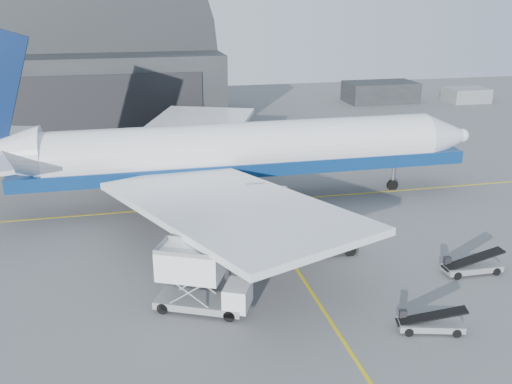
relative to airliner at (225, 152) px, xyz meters
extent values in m
plane|color=#565659|center=(2.79, -20.57, -5.44)|extent=(200.00, 200.00, 0.00)
cube|color=gold|center=(2.79, -0.57, -5.43)|extent=(80.00, 0.25, 0.02)
cube|color=gold|center=(2.79, -22.57, -5.43)|extent=(0.25, 40.00, 0.02)
cube|color=black|center=(-19.21, 44.43, 0.56)|extent=(50.00, 28.00, 12.00)
cube|color=black|center=(-19.21, 30.33, -0.44)|extent=(42.00, 0.40, 9.50)
cube|color=black|center=(40.79, 51.43, -5.44)|extent=(14.00, 8.00, 4.00)
cube|color=gray|center=(57.79, 47.43, -5.44)|extent=(8.00, 6.00, 2.80)
cylinder|color=white|center=(2.27, 0.00, 0.32)|extent=(39.89, 5.32, 5.32)
cone|color=white|center=(24.65, 0.00, 0.32)|extent=(4.88, 5.32, 5.32)
sphere|color=white|center=(26.87, 0.00, 0.32)|extent=(1.55, 1.55, 1.55)
cube|color=black|center=(23.32, 0.00, 0.98)|extent=(2.88, 2.44, 0.78)
cube|color=navy|center=(2.27, 0.00, -1.40)|extent=(46.54, 5.37, 1.33)
cube|color=white|center=(-2.16, -13.30, -0.79)|extent=(20.43, 27.17, 1.62)
cube|color=white|center=(-2.16, 13.30, -0.79)|extent=(20.43, 27.17, 1.62)
cube|color=white|center=(-22.11, 4.99, 1.65)|extent=(6.78, 9.27, 0.39)
cylinder|color=gray|center=(1.16, -8.86, -2.56)|extent=(5.76, 2.99, 2.99)
cylinder|color=gray|center=(1.16, 8.86, -2.56)|extent=(5.76, 2.99, 2.99)
cylinder|color=#A5A5AA|center=(18.89, 0.00, -3.89)|extent=(0.31, 0.31, 3.10)
cylinder|color=black|center=(18.89, 0.00, -4.95)|extent=(1.22, 0.39, 1.22)
cylinder|color=black|center=(0.05, -3.55, -4.83)|extent=(1.44, 0.50, 1.44)
cylinder|color=black|center=(0.05, 3.55, -4.83)|extent=(1.44, 0.50, 1.44)
cube|color=gray|center=(-5.50, -20.83, -4.88)|extent=(6.61, 4.82, 0.51)
cube|color=silver|center=(-3.08, -21.95, -4.06)|extent=(2.48, 2.83, 1.64)
cube|color=black|center=(-2.39, -22.28, -3.81)|extent=(0.90, 1.80, 0.92)
cube|color=silver|center=(-6.05, -20.57, -1.96)|extent=(4.98, 4.14, 2.05)
cylinder|color=black|center=(-3.82, -22.80, -5.03)|extent=(0.87, 0.62, 0.82)
cylinder|color=black|center=(-2.91, -20.85, -5.03)|extent=(0.87, 0.62, 0.82)
cylinder|color=black|center=(-8.08, -20.81, -5.03)|extent=(0.87, 0.62, 0.82)
cylinder|color=black|center=(-7.18, -18.86, -5.03)|extent=(0.87, 0.62, 0.82)
cube|color=black|center=(6.31, -13.90, -4.84)|extent=(4.49, 2.56, 0.99)
cube|color=silver|center=(6.97, -13.92, -3.95)|extent=(1.60, 2.03, 0.99)
cylinder|color=black|center=(7.83, -15.05, -5.00)|extent=(1.00, 0.42, 0.99)
cylinder|color=black|center=(7.89, -12.84, -5.00)|extent=(1.00, 0.42, 0.99)
cylinder|color=black|center=(4.74, -14.96, -5.00)|extent=(1.00, 0.42, 0.99)
cylinder|color=black|center=(4.80, -12.75, -5.00)|extent=(1.00, 0.42, 0.99)
cube|color=gray|center=(8.71, -26.84, -5.02)|extent=(4.38, 2.45, 0.43)
cube|color=black|center=(8.71, -26.84, -4.36)|extent=(4.52, 2.06, 1.21)
cube|color=black|center=(7.20, -25.89, -4.55)|extent=(0.55, 0.49, 0.57)
cylinder|color=black|center=(9.99, -27.87, -5.16)|extent=(0.61, 0.38, 0.57)
cylinder|color=black|center=(10.34, -26.59, -5.16)|extent=(0.61, 0.38, 0.57)
cylinder|color=black|center=(7.07, -27.08, -5.16)|extent=(0.61, 0.38, 0.57)
cylinder|color=black|center=(7.42, -25.81, -5.16)|extent=(0.61, 0.38, 0.57)
cube|color=gray|center=(15.99, -20.15, -4.98)|extent=(4.60, 1.64, 0.47)
cube|color=black|center=(15.99, -20.15, -4.25)|extent=(4.89, 1.13, 1.33)
cube|color=black|center=(14.13, -19.55, -4.46)|extent=(0.53, 0.43, 0.62)
cylinder|color=black|center=(17.64, -20.91, -5.13)|extent=(0.63, 0.27, 0.62)
cylinder|color=black|center=(17.67, -19.46, -5.13)|extent=(0.63, 0.27, 0.62)
cylinder|color=black|center=(14.32, -20.85, -5.13)|extent=(0.63, 0.27, 0.62)
cylinder|color=black|center=(14.34, -19.40, -5.13)|extent=(0.63, 0.27, 0.62)
cube|color=#FF6408|center=(-1.53, -13.68, -5.43)|extent=(0.39, 0.39, 0.03)
cone|color=#FF6408|center=(-1.53, -13.68, -5.16)|extent=(0.39, 0.39, 0.57)
camera|label=1|loc=(-9.48, -55.57, 15.29)|focal=40.00mm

